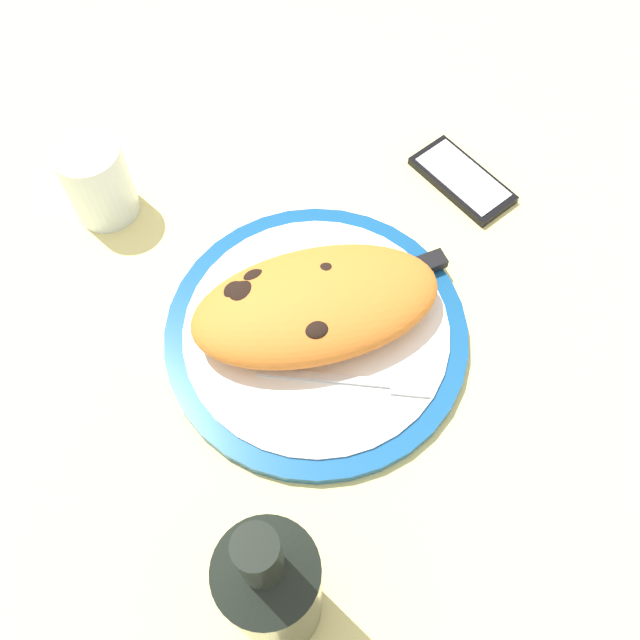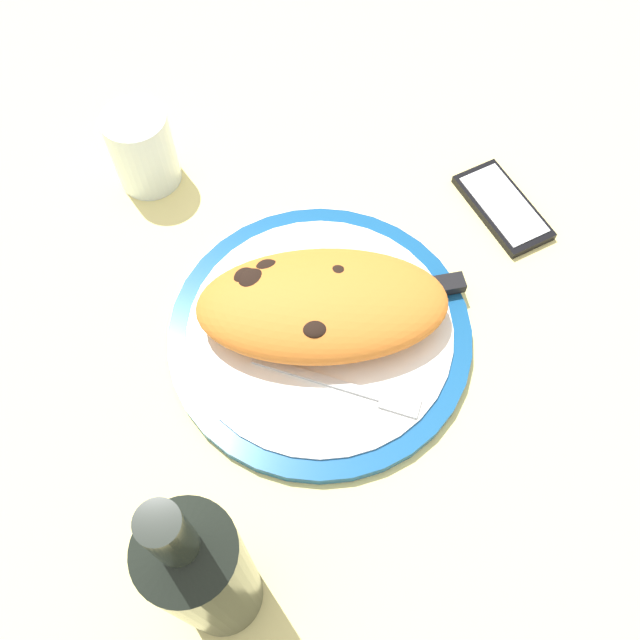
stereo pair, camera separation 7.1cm
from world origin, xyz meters
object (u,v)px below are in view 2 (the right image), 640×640
plate (320,333)px  smartphone (503,207)px  knife (395,294)px  wine_bottle (205,573)px  calzone (320,304)px  water_glass (144,152)px  fork (351,388)px

plate → smartphone: size_ratio=2.34×
knife → wine_bottle: wine_bottle is taller
calzone → water_glass: (-24.16, 16.10, -0.30)cm
plate → wine_bottle: size_ratio=1.10×
smartphone → water_glass: bearing=-175.4°
knife → wine_bottle: size_ratio=0.73×
calzone → smartphone: 26.88cm
plate → smartphone: plate is taller
water_glass → wine_bottle: wine_bottle is taller
calzone → water_glass: 29.04cm
smartphone → wine_bottle: 53.37cm
fork → wine_bottle: bearing=-110.0°
plate → fork: (4.34, -6.02, 1.05)cm
knife → water_glass: 33.77cm
plate → water_glass: size_ratio=3.25×
smartphone → wine_bottle: wine_bottle is taller
fork → water_glass: 37.13cm
wine_bottle → calzone: bearing=83.9°
fork → knife: (2.78, 11.49, 0.28)cm
knife → calzone: bearing=-150.1°
calzone → wine_bottle: 29.28cm
calzone → fork: 9.03cm
smartphone → knife: bearing=-125.0°
knife → wine_bottle: bearing=-107.8°
fork → wine_bottle: (-7.63, -20.95, 10.06)cm
fork → smartphone: (13.45, 26.75, -1.28)cm
water_glass → wine_bottle: bearing=-64.5°
fork → knife: knife is taller
calzone → wine_bottle: (-3.03, -28.20, 7.26)cm
knife → water_glass: (-31.54, 11.86, 2.22)cm
fork → smartphone: size_ratio=1.28×
plate → wine_bottle: 29.36cm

